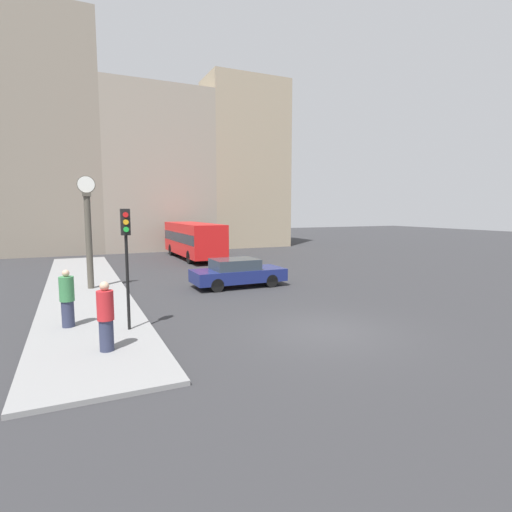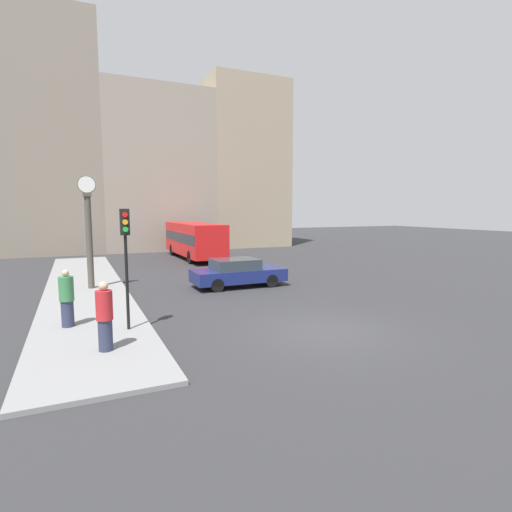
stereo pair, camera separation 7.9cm
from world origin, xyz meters
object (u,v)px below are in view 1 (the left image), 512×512
Objects in this scene: bus_distant at (193,238)px; pedestrian_green_hoodie at (67,299)px; traffic_light_near at (126,244)px; pedestrian_red_top at (106,317)px; street_clock at (88,233)px; sedan_car at (237,273)px.

bus_distant is 17.95m from pedestrian_green_hoodie.
pedestrian_red_top is at bearing -114.47° from traffic_light_near.
traffic_light_near is 2.47m from pedestrian_red_top.
street_clock is (-7.52, -9.68, 1.12)m from bus_distant.
pedestrian_red_top is at bearing -89.96° from street_clock.
street_clock is at bearing 90.04° from pedestrian_red_top.
sedan_car is at bearing -95.60° from bus_distant.
street_clock is at bearing 95.96° from traffic_light_near.
pedestrian_red_top is 2.83m from pedestrian_green_hoodie.
bus_distant is at bearing 84.40° from sedan_car.
street_clock reaches higher than pedestrian_red_top.
pedestrian_green_hoodie reaches higher than sedan_car.
pedestrian_red_top is 1.01× the size of pedestrian_green_hoodie.
street_clock is 9.01m from pedestrian_red_top.
sedan_car is 8.02m from traffic_light_near.
traffic_light_near is (-5.64, -5.35, 2.00)m from sedan_car.
pedestrian_red_top reaches higher than sedan_car.
traffic_light_near is at bearing -84.04° from street_clock.
pedestrian_green_hoodie is (-0.90, 2.69, -0.01)m from pedestrian_red_top.
bus_distant is at bearing 52.14° from street_clock.
bus_distant reaches higher than pedestrian_green_hoodie.
pedestrian_green_hoodie is at bearing -149.41° from sedan_car.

